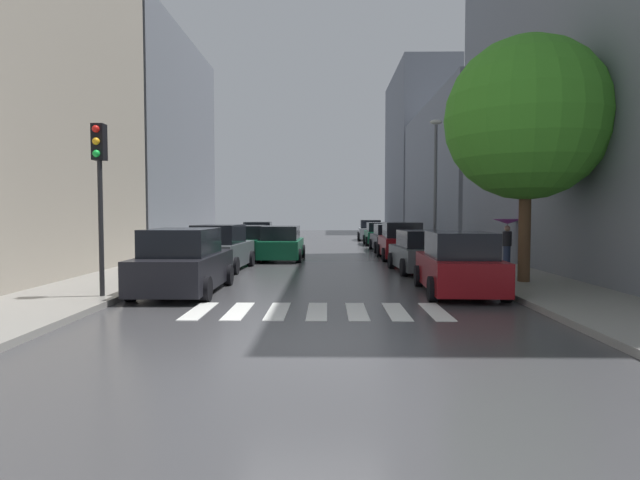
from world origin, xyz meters
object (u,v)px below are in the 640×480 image
Objects in this scene: parked_car_left_nearest at (184,263)px; street_tree_right at (527,119)px; parked_car_right_sixth at (370,231)px; car_midroad at (281,244)px; parked_car_right_third at (401,242)px; parked_car_right_fourth at (390,238)px; parked_car_left_second at (220,249)px; pedestrian_foreground at (507,229)px; parked_car_left_fourth at (258,237)px; parked_car_right_second at (422,252)px; lamp_post_right at (435,177)px; parked_car_right_fifth at (379,234)px; parked_car_right_nearest at (459,265)px; parked_car_left_third at (247,243)px; traffic_light_left_corner at (99,171)px.

parked_car_left_nearest is 10.98m from street_tree_right.
parked_car_right_sixth is 19.37m from car_midroad.
parked_car_right_fourth is (0.09, 5.35, -0.09)m from parked_car_right_third.
parked_car_left_second is 11.53m from pedestrian_foreground.
parked_car_right_second is (7.80, -12.20, -0.05)m from parked_car_left_fourth.
parked_car_right_second is at bearing -54.93° from parked_car_left_nearest.
car_midroad is (-5.69, -18.51, -0.02)m from parked_car_right_sixth.
parked_car_left_second is 0.69× the size of lamp_post_right.
parked_car_left_fourth is at bearing 80.96° from parked_car_right_fourth.
parked_car_right_second is (7.61, 5.33, -0.09)m from parked_car_left_nearest.
parked_car_right_sixth is (7.72, 11.34, -0.01)m from parked_car_left_fourth.
lamp_post_right is at bearing -171.20° from parked_car_right_fifth.
lamp_post_right is at bearing -5.76° from parked_car_right_nearest.
pedestrian_foreground is at bearing -82.96° from parked_car_left_second.
parked_car_left_third is at bearing 1.13° from parked_car_left_second.
parked_car_left_fourth is at bearing 85.60° from traffic_light_left_corner.
pedestrian_foreground is (11.47, 0.85, 0.74)m from parked_car_left_second.
parked_car_right_nearest is at bearing 9.12° from traffic_light_left_corner.
parked_car_right_nearest is at bearing -158.74° from parked_car_left_fourth.
street_tree_right is (-1.28, -5.33, 3.49)m from pedestrian_foreground.
pedestrian_foreground is 15.50m from traffic_light_left_corner.
parked_car_left_nearest is 1.07× the size of parked_car_left_fourth.
lamp_post_right is at bearing -161.66° from parked_car_right_fourth.
street_tree_right is (10.03, -10.29, 4.30)m from parked_car_left_third.
parked_car_left_second is 11.60m from parked_car_left_fourth.
parked_car_right_third is at bearing -162.15° from lamp_post_right.
parked_car_right_sixth reaches higher than parked_car_right_fifth.
car_midroad is (-5.77, -0.65, -0.07)m from parked_car_right_third.
pedestrian_foreground is (3.69, 1.46, 0.83)m from parked_car_right_second.
lamp_post_right is (1.64, -4.79, 3.26)m from parked_car_right_fourth.
parked_car_left_second is 0.63× the size of street_tree_right.
street_tree_right is (2.37, -21.08, 4.32)m from parked_car_right_fifth.
street_tree_right is (10.20, -4.47, 4.23)m from parked_car_left_second.
parked_car_right_nearest is 28.92m from parked_car_right_sixth.
street_tree_right is at bearing -110.90° from parked_car_left_second.
parked_car_right_fourth is at bearing 108.91° from lamp_post_right.
parked_car_right_fifth is at bearing -0.14° from parked_car_right_fourth.
pedestrian_foreground is at bearing 32.76° from traffic_light_left_corner.
parked_car_left_second is at bearing 142.35° from parked_car_right_fourth.
lamp_post_right reaches higher than parked_car_right_second.
parked_car_right_nearest is at bearing -98.22° from lamp_post_right.
parked_car_right_third is 0.66× the size of lamp_post_right.
parked_car_right_nearest is 1.03× the size of parked_car_right_second.
parked_car_left_second is 18.36m from parked_car_right_fifth.
parked_car_left_third is 14.07m from parked_car_right_nearest.
parked_car_right_fourth is at bearing 98.85° from street_tree_right.
parked_car_left_fourth is at bearing 2.86° from parked_car_left_second.
car_midroad is at bearing 135.11° from parked_car_right_fourth.
lamp_post_right reaches higher than parked_car_left_fourth.
parked_car_right_sixth reaches higher than parked_car_right_second.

